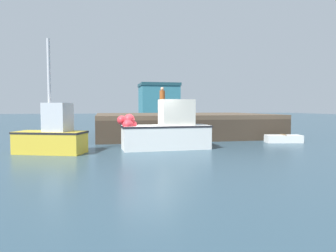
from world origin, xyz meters
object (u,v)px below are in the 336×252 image
fishing_boat_near_right (166,130)px  rowboat (283,139)px  fishing_boat_near_left (52,135)px  dockworker (162,101)px

fishing_boat_near_right → rowboat: 7.03m
fishing_boat_near_left → rowboat: 12.03m
rowboat → fishing_boat_near_left: bearing=-172.4°
fishing_boat_near_left → rowboat: size_ratio=2.35×
dockworker → fishing_boat_near_right: bearing=-98.8°
fishing_boat_near_right → rowboat: bearing=10.1°
fishing_boat_near_left → dockworker: 8.24m
fishing_boat_near_right → rowboat: size_ratio=2.11×
rowboat → dockworker: (-6.08, 4.02, 2.16)m
rowboat → dockworker: 7.60m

